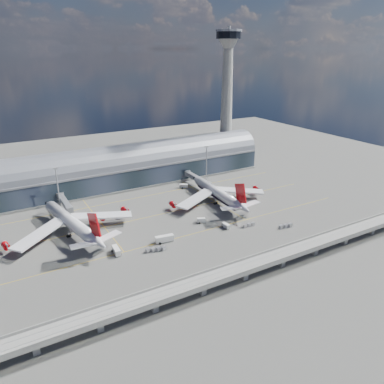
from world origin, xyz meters
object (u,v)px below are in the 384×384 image
floodlight_mast_left (58,188)px  service_truck_0 (116,251)px  service_truck_5 (184,186)px  cargo_train_1 (249,225)px  service_truck_4 (241,189)px  airliner_right (218,194)px  service_truck_1 (201,220)px  service_truck_3 (226,226)px  control_tower (227,99)px  cargo_train_0 (156,250)px  service_truck_2 (164,239)px  floodlight_mast_right (206,163)px  cargo_train_2 (286,226)px  airliner_left (72,223)px

floodlight_mast_left → service_truck_0: bearing=-80.0°
service_truck_5 → cargo_train_1: size_ratio=0.78×
floodlight_mast_left → service_truck_4: floodlight_mast_left is taller
service_truck_5 → airliner_right: bearing=-134.2°
service_truck_4 → service_truck_1: bearing=-136.5°
service_truck_1 → service_truck_4: (47.96, 28.53, 0.11)m
service_truck_5 → cargo_train_1: 68.84m
service_truck_4 → service_truck_0: bearing=-146.5°
floodlight_mast_left → service_truck_3: bearing=-44.2°
service_truck_1 → service_truck_0: bearing=121.1°
airliner_right → service_truck_0: bearing=-155.8°
control_tower → service_truck_5: size_ratio=18.10×
airliner_right → cargo_train_0: bearing=-145.3°
service_truck_5 → service_truck_0: bearing=166.5°
service_truck_0 → service_truck_4: 105.46m
service_truck_0 → control_tower: bearing=40.4°
service_truck_2 → cargo_train_0: bearing=137.1°
service_truck_1 → service_truck_5: service_truck_5 is taller
floodlight_mast_left → service_truck_5: bearing=-2.6°
control_tower → floodlight_mast_right: control_tower is taller
service_truck_3 → cargo_train_1: size_ratio=0.71×
service_truck_4 → cargo_train_1: service_truck_4 is taller
control_tower → floodlight_mast_right: bearing=-141.3°
floodlight_mast_right → service_truck_5: size_ratio=4.52×
service_truck_5 → cargo_train_2: service_truck_5 is taller
floodlight_mast_right → service_truck_1: bearing=-124.2°
service_truck_5 → cargo_train_1: bearing=-143.8°
control_tower → airliner_right: (-48.92, -64.05, -46.29)m
service_truck_2 → cargo_train_2: 64.29m
floodlight_mast_left → service_truck_1: 84.32m
airliner_right → service_truck_4: 25.85m
control_tower → service_truck_1: 121.91m
control_tower → airliner_left: control_tower is taller
airliner_right → service_truck_5: 33.29m
floodlight_mast_left → cargo_train_1: 109.78m
service_truck_4 → cargo_train_0: bearing=-138.8°
service_truck_2 → service_truck_4: service_truck_2 is taller
service_truck_3 → cargo_train_0: (-41.84, -3.58, -0.41)m
floodlight_mast_right → airliner_left: floodlight_mast_right is taller
service_truck_0 → cargo_train_1: service_truck_0 is taller
service_truck_1 → service_truck_4: bearing=-38.0°
service_truck_1 → service_truck_4: size_ratio=0.94×
floodlight_mast_right → cargo_train_2: (-2.77, -83.20, -12.69)m
cargo_train_0 → airliner_left: bearing=22.8°
cargo_train_0 → cargo_train_1: (53.49, -0.91, -0.01)m
floodlight_mast_left → service_truck_2: 75.37m
service_truck_1 → service_truck_2: bearing=131.3°
service_truck_3 → cargo_train_0: size_ratio=0.52×
control_tower → floodlight_mast_right: size_ratio=4.01×
cargo_train_1 → service_truck_5: bearing=-1.5°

